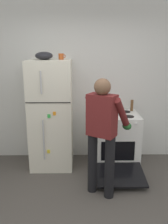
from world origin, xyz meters
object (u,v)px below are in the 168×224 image
(stove_range, at_px, (115,140))
(pepper_mill, at_px, (132,105))
(coffee_mug, at_px, (61,57))
(refrigerator, at_px, (51,115))
(red_pot, at_px, (107,111))
(mixing_bowl, at_px, (44,56))
(person_cook, at_px, (103,128))

(stove_range, relative_size, pepper_mill, 6.35)
(coffee_mug, bearing_deg, refrigerator, -164.60)
(refrigerator, xyz_separation_m, coffee_mug, (0.18, 0.05, 0.94))
(red_pot, xyz_separation_m, mixing_bowl, (-0.99, 0.05, 0.88))
(refrigerator, xyz_separation_m, person_cook, (0.77, -0.86, 0.07))
(person_cook, distance_m, mixing_bowl, 1.50)
(stove_range, height_order, mixing_bowl, mixing_bowl)
(person_cook, bearing_deg, refrigerator, 131.94)
(red_pot, distance_m, mixing_bowl, 1.32)
(coffee_mug, height_order, pepper_mill, coffee_mug)
(red_pot, xyz_separation_m, pepper_mill, (0.46, 0.25, 0.03))
(mixing_bowl, bearing_deg, refrigerator, -0.22)
(stove_range, distance_m, red_pot, 0.55)
(stove_range, bearing_deg, red_pot, -168.59)
(stove_range, xyz_separation_m, mixing_bowl, (-1.15, 0.02, 1.40))
(red_pot, bearing_deg, coffee_mug, 172.19)
(coffee_mug, bearing_deg, pepper_mill, 7.19)
(red_pot, xyz_separation_m, coffee_mug, (-0.73, 0.10, 0.86))
(stove_range, relative_size, red_pot, 3.29)
(person_cook, height_order, pepper_mill, person_cook)
(pepper_mill, bearing_deg, refrigerator, -171.69)
(coffee_mug, xyz_separation_m, mixing_bowl, (-0.26, -0.05, 0.01))
(person_cook, height_order, red_pot, person_cook)
(stove_range, bearing_deg, mixing_bowl, 179.12)
(red_pot, relative_size, mixing_bowl, 1.34)
(person_cook, relative_size, pepper_mill, 8.41)
(stove_range, distance_m, coffee_mug, 1.65)
(refrigerator, relative_size, pepper_mill, 9.33)
(red_pot, bearing_deg, pepper_mill, 28.52)
(pepper_mill, distance_m, mixing_bowl, 1.69)
(mixing_bowl, bearing_deg, red_pot, -2.89)
(refrigerator, relative_size, red_pot, 4.84)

